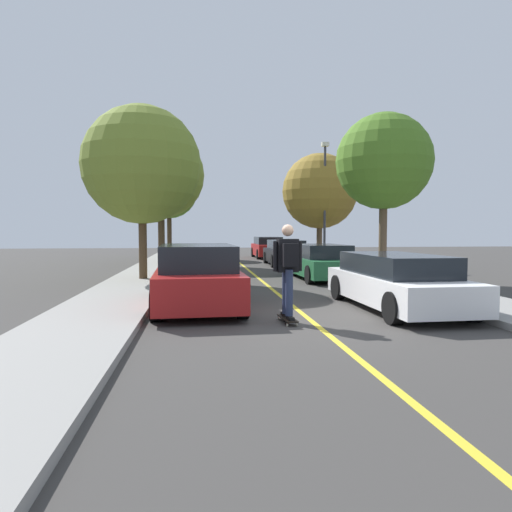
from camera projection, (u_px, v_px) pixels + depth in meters
The scene contains 18 objects.
ground at pixel (311, 321), 9.31m from camera, with size 80.00×80.00×0.00m, color #3D3A38.
sidewalk_left at pixel (87, 322), 8.78m from camera, with size 2.06×56.00×0.14m, color gray.
sidewalk_right at pixel (511, 313), 9.83m from camera, with size 2.06×56.00×0.14m, color gray.
center_line at pixel (278, 294), 13.27m from camera, with size 0.12×39.20×0.01m, color gold.
parked_car_left_nearest at pixel (197, 277), 10.70m from camera, with size 2.10×4.18×1.48m.
parked_car_left_near at pixel (198, 263), 16.65m from camera, with size 2.04×4.29×1.30m.
parked_car_right_nearest at pixel (396, 281), 10.66m from camera, with size 1.99×4.74×1.27m.
parked_car_right_near at pixel (321, 262), 17.27m from camera, with size 2.03×4.59×1.29m.
parked_car_right_far at pixel (286, 253), 24.25m from camera, with size 2.03×4.42×1.31m.
parked_car_right_farthest at pixel (268, 248), 30.62m from camera, with size 1.89×4.22×1.39m.
street_tree_left_nearest at pixel (142, 165), 15.96m from camera, with size 4.07×4.07×5.97m.
street_tree_left_near at pixel (161, 175), 23.78m from camera, with size 4.45×4.45×6.76m.
street_tree_left_far at pixel (169, 190), 30.14m from camera, with size 3.71×3.71×6.17m.
street_tree_right_nearest at pixel (384, 162), 16.11m from camera, with size 3.33×3.33×5.74m.
street_tree_right_near at pixel (320, 191), 24.74m from camera, with size 4.01×4.01×5.78m.
streetlamp at pixel (325, 195), 23.17m from camera, with size 0.36×0.24×6.06m.
skateboard at pixel (287, 318), 9.08m from camera, with size 0.28×0.85×0.10m.
skateboarder at pixel (288, 265), 8.99m from camera, with size 0.59×0.71×1.82m.
Camera 1 is at (-2.21, -9.02, 1.81)m, focal length 32.52 mm.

